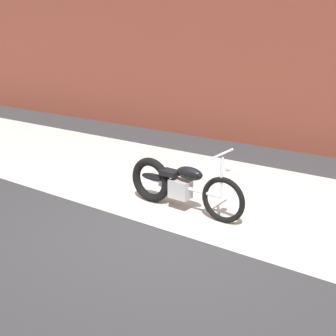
% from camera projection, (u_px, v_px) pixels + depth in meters
% --- Properties ---
extents(ground_plane, '(80.00, 80.00, 0.00)m').
position_uv_depth(ground_plane, '(169.00, 231.00, 5.68)').
color(ground_plane, '#2D2D30').
extents(sidewalk_slab, '(36.00, 3.50, 0.01)m').
position_uv_depth(sidewalk_slab, '(228.00, 193.00, 7.04)').
color(sidewalk_slab, '#B2ADA3').
rests_on(sidewalk_slab, ground).
extents(brick_building_wall, '(36.00, 0.50, 4.55)m').
position_uv_depth(brick_building_wall, '(305.00, 48.00, 9.03)').
color(brick_building_wall, brown).
rests_on(brick_building_wall, ground).
extents(motorcycle_black, '(2.01, 0.58, 1.03)m').
position_uv_depth(motorcycle_black, '(176.00, 184.00, 6.29)').
color(motorcycle_black, black).
rests_on(motorcycle_black, ground).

